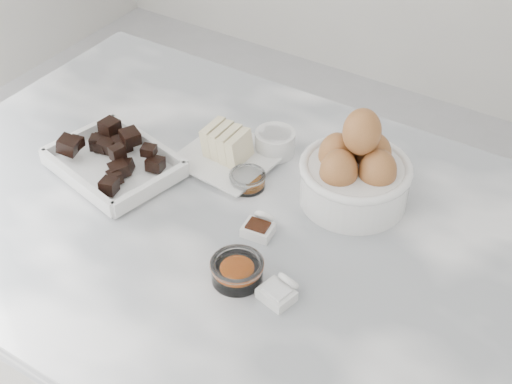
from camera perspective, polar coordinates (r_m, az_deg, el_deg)
marble_slab at (r=1.21m, az=-1.57°, el=-2.63°), size 1.20×0.80×0.04m
chocolate_dish at (r=1.30m, az=-11.33°, el=2.51°), size 0.26×0.22×0.06m
butter_plate at (r=1.29m, az=-2.26°, el=3.33°), size 0.18×0.18×0.07m
sugar_ramekin at (r=1.31m, az=1.53°, el=4.05°), size 0.07×0.07×0.04m
egg_bowl at (r=1.20m, az=7.97°, el=1.57°), size 0.19×0.19×0.18m
honey_bowl at (r=1.24m, az=-0.68°, el=0.98°), size 0.07×0.07×0.03m
zest_bowl at (r=1.08m, az=-1.52°, el=-6.24°), size 0.08×0.08×0.04m
vanilla_spoon at (r=1.15m, az=0.29°, el=-2.74°), size 0.05×0.06×0.04m
salt_spoon at (r=1.06m, az=1.90°, el=-7.91°), size 0.06×0.07×0.04m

